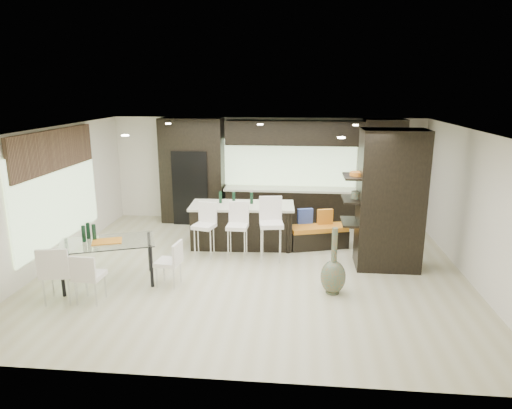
# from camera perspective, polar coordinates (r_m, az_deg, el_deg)

# --- Properties ---
(ground) EXTENTS (8.00, 8.00, 0.00)m
(ground) POSITION_cam_1_polar(r_m,az_deg,el_deg) (9.00, -0.37, -8.06)
(ground) COLOR #BFB992
(ground) RESTS_ON ground
(back_wall) EXTENTS (8.00, 0.02, 2.70)m
(back_wall) POSITION_cam_1_polar(r_m,az_deg,el_deg) (11.99, 1.35, 4.37)
(back_wall) COLOR white
(back_wall) RESTS_ON ground
(left_wall) EXTENTS (0.02, 7.00, 2.70)m
(left_wall) POSITION_cam_1_polar(r_m,az_deg,el_deg) (9.82, -24.29, 0.83)
(left_wall) COLOR white
(left_wall) RESTS_ON ground
(right_wall) EXTENTS (0.02, 7.00, 2.70)m
(right_wall) POSITION_cam_1_polar(r_m,az_deg,el_deg) (9.09, 25.57, -0.33)
(right_wall) COLOR white
(right_wall) RESTS_ON ground
(ceiling) EXTENTS (8.00, 7.00, 0.02)m
(ceiling) POSITION_cam_1_polar(r_m,az_deg,el_deg) (8.35, -0.40, 9.32)
(ceiling) COLOR white
(ceiling) RESTS_ON ground
(window_left) EXTENTS (0.04, 3.20, 1.90)m
(window_left) POSITION_cam_1_polar(r_m,az_deg,el_deg) (9.97, -23.54, 1.09)
(window_left) COLOR #B2D199
(window_left) RESTS_ON left_wall
(window_back) EXTENTS (3.40, 0.04, 1.20)m
(window_back) POSITION_cam_1_polar(r_m,az_deg,el_deg) (11.88, 4.24, 5.23)
(window_back) COLOR #B2D199
(window_back) RESTS_ON back_wall
(stone_accent) EXTENTS (0.08, 3.00, 0.80)m
(stone_accent) POSITION_cam_1_polar(r_m,az_deg,el_deg) (9.80, -23.91, 6.21)
(stone_accent) COLOR brown
(stone_accent) RESTS_ON left_wall
(ceiling_spots) EXTENTS (4.00, 3.00, 0.02)m
(ceiling_spots) POSITION_cam_1_polar(r_m,az_deg,el_deg) (8.60, -0.23, 9.34)
(ceiling_spots) COLOR white
(ceiling_spots) RESTS_ON ceiling
(back_cabinetry) EXTENTS (6.80, 0.68, 2.70)m
(back_cabinetry) POSITION_cam_1_polar(r_m,az_deg,el_deg) (11.64, 3.69, 4.04)
(back_cabinetry) COLOR black
(back_cabinetry) RESTS_ON ground
(refrigerator) EXTENTS (0.90, 0.68, 1.90)m
(refrigerator) POSITION_cam_1_polar(r_m,az_deg,el_deg) (11.98, -7.91, 2.29)
(refrigerator) COLOR black
(refrigerator) RESTS_ON ground
(partition_column) EXTENTS (1.20, 0.80, 2.70)m
(partition_column) POSITION_cam_1_polar(r_m,az_deg,el_deg) (9.09, 16.42, 0.51)
(partition_column) COLOR black
(partition_column) RESTS_ON ground
(kitchen_island) EXTENTS (2.32, 1.10, 0.95)m
(kitchen_island) POSITION_cam_1_polar(r_m,az_deg,el_deg) (10.15, -1.72, -2.59)
(kitchen_island) COLOR black
(kitchen_island) RESTS_ON ground
(stool_left) EXTENTS (0.50, 0.50, 0.92)m
(stool_left) POSITION_cam_1_polar(r_m,az_deg,el_deg) (9.53, -6.50, -3.91)
(stool_left) COLOR white
(stool_left) RESTS_ON ground
(stool_mid) EXTENTS (0.43, 0.43, 0.94)m
(stool_mid) POSITION_cam_1_polar(r_m,az_deg,el_deg) (9.40, -2.34, -4.01)
(stool_mid) COLOR white
(stool_mid) RESTS_ON ground
(stool_right) EXTENTS (0.53, 0.53, 1.05)m
(stool_right) POSITION_cam_1_polar(r_m,az_deg,el_deg) (9.30, 1.91, -3.88)
(stool_right) COLOR white
(stool_right) RESTS_ON ground
(bench) EXTENTS (1.36, 0.84, 0.49)m
(bench) POSITION_cam_1_polar(r_m,az_deg,el_deg) (10.19, 7.76, -4.00)
(bench) COLOR black
(bench) RESTS_ON ground
(floor_vase) EXTENTS (0.52, 0.52, 1.17)m
(floor_vase) POSITION_cam_1_polar(r_m,az_deg,el_deg) (7.91, 9.70, -6.97)
(floor_vase) COLOR #4D543C
(floor_vase) RESTS_ON ground
(dining_table) EXTENTS (1.84, 1.43, 0.78)m
(dining_table) POSITION_cam_1_polar(r_m,az_deg,el_deg) (8.68, -17.92, -6.90)
(dining_table) COLOR white
(dining_table) RESTS_ON ground
(chair_near) EXTENTS (0.45, 0.45, 0.79)m
(chair_near) POSITION_cam_1_polar(r_m,az_deg,el_deg) (8.05, -20.03, -8.75)
(chair_near) COLOR white
(chair_near) RESTS_ON ground
(chair_far) EXTENTS (0.58, 0.58, 0.91)m
(chair_far) POSITION_cam_1_polar(r_m,az_deg,el_deg) (8.22, -23.39, -8.13)
(chair_far) COLOR white
(chair_far) RESTS_ON ground
(chair_end) EXTENTS (0.45, 0.45, 0.76)m
(chair_end) POSITION_cam_1_polar(r_m,az_deg,el_deg) (8.32, -10.90, -7.48)
(chair_end) COLOR white
(chair_end) RESTS_ON ground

